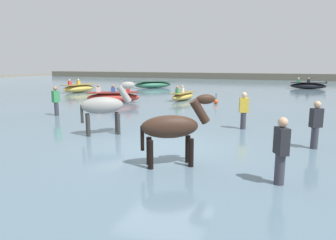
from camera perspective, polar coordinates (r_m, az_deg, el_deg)
ground_plane at (r=8.95m, az=-0.36°, el=-6.78°), size 120.00×120.00×0.00m
water_surface at (r=18.41m, az=10.96°, el=2.36°), size 90.00×90.00×0.25m
horse_lead_grey at (r=10.66m, az=-11.75°, el=2.46°), size 1.67×1.44×2.05m
horse_trailing_dark_bay at (r=7.17m, az=0.94°, el=-1.60°), size 1.70×1.19×1.95m
boat_near_starboard at (r=31.06m, az=-2.78°, el=6.62°), size 3.62×3.55×0.69m
boat_distant_east at (r=32.89m, az=24.70°, el=5.86°), size 3.32×1.20×1.10m
boat_near_port at (r=27.45m, az=-16.30°, el=5.72°), size 1.89×3.35×1.15m
boat_mid_channel at (r=20.67m, az=2.83°, el=4.51°), size 1.22×2.87×0.99m
boat_mid_outer at (r=19.51m, az=-10.16°, el=4.22°), size 3.42×2.47×1.14m
person_wading_mid at (r=15.26m, az=-20.18°, el=3.08°), size 0.27×0.36×1.63m
person_onlooker_right at (r=6.51m, az=20.31°, el=-6.12°), size 0.32×0.38×1.63m
person_spectator_far at (r=9.63m, az=25.84°, el=-1.29°), size 0.38×0.34×1.63m
person_wading_close at (r=11.66m, az=13.94°, el=1.33°), size 0.37×0.29×1.63m
channel_buoy at (r=18.79m, az=8.94°, el=3.43°), size 0.29×0.29×0.66m
far_shoreline at (r=50.06m, az=17.42°, el=7.63°), size 80.00×2.40×1.24m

